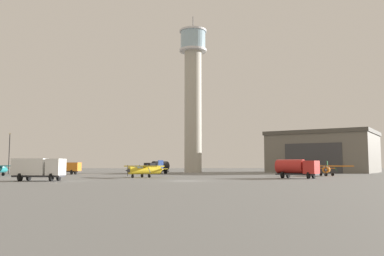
{
  "coord_description": "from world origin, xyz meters",
  "views": [
    {
      "loc": [
        -0.3,
        -51.91,
        2.05
      ],
      "look_at": [
        1.39,
        31.96,
        9.83
      ],
      "focal_mm": 37.32,
      "sensor_mm": 36.0,
      "label": 1
    }
  ],
  "objects_px": {
    "airplane_orange": "(326,169)",
    "truck_fuel_tanker_black": "(157,167)",
    "truck_fuel_tanker_red": "(296,168)",
    "truck_box_orange": "(65,167)",
    "truck_box_white": "(38,168)",
    "light_post_east": "(9,150)",
    "control_tower": "(193,91)",
    "airplane_yellow": "(145,169)"
  },
  "relations": [
    {
      "from": "airplane_orange",
      "to": "truck_fuel_tanker_black",
      "type": "xyz_separation_m",
      "value": [
        -32.61,
        17.98,
        0.31
      ]
    },
    {
      "from": "truck_fuel_tanker_red",
      "to": "truck_box_orange",
      "type": "relative_size",
      "value": 0.94
    },
    {
      "from": "truck_box_white",
      "to": "light_post_east",
      "type": "height_order",
      "value": "light_post_east"
    },
    {
      "from": "control_tower",
      "to": "truck_box_white",
      "type": "height_order",
      "value": "control_tower"
    },
    {
      "from": "control_tower",
      "to": "light_post_east",
      "type": "relative_size",
      "value": 4.55
    },
    {
      "from": "control_tower",
      "to": "airplane_yellow",
      "type": "height_order",
      "value": "control_tower"
    },
    {
      "from": "airplane_orange",
      "to": "truck_fuel_tanker_red",
      "type": "relative_size",
      "value": 1.47
    },
    {
      "from": "airplane_orange",
      "to": "truck_fuel_tanker_red",
      "type": "xyz_separation_m",
      "value": [
        -9.3,
        -13.01,
        0.33
      ]
    },
    {
      "from": "control_tower",
      "to": "airplane_yellow",
      "type": "xyz_separation_m",
      "value": [
        -8.74,
        -42.44,
        -21.01
      ]
    },
    {
      "from": "truck_box_white",
      "to": "truck_fuel_tanker_black",
      "type": "relative_size",
      "value": 1.12
    },
    {
      "from": "truck_box_white",
      "to": "truck_fuel_tanker_red",
      "type": "distance_m",
      "value": 37.03
    },
    {
      "from": "airplane_orange",
      "to": "control_tower",
      "type": "bearing_deg",
      "value": -121.82
    },
    {
      "from": "control_tower",
      "to": "airplane_orange",
      "type": "distance_m",
      "value": 46.5
    },
    {
      "from": "truck_box_white",
      "to": "truck_fuel_tanker_black",
      "type": "bearing_deg",
      "value": 78.04
    },
    {
      "from": "light_post_east",
      "to": "airplane_yellow",
      "type": "bearing_deg",
      "value": -39.29
    },
    {
      "from": "truck_fuel_tanker_red",
      "to": "truck_fuel_tanker_black",
      "type": "height_order",
      "value": "truck_fuel_tanker_black"
    },
    {
      "from": "airplane_orange",
      "to": "truck_box_white",
      "type": "distance_m",
      "value": 50.3
    },
    {
      "from": "airplane_yellow",
      "to": "light_post_east",
      "type": "bearing_deg",
      "value": -78.79
    },
    {
      "from": "light_post_east",
      "to": "truck_fuel_tanker_red",
      "type": "bearing_deg",
      "value": -29.26
    },
    {
      "from": "truck_fuel_tanker_red",
      "to": "light_post_east",
      "type": "bearing_deg",
      "value": -170.45
    },
    {
      "from": "truck_fuel_tanker_black",
      "to": "truck_box_orange",
      "type": "distance_m",
      "value": 20.15
    },
    {
      "from": "truck_fuel_tanker_red",
      "to": "airplane_yellow",
      "type": "bearing_deg",
      "value": -151.68
    },
    {
      "from": "truck_fuel_tanker_black",
      "to": "truck_box_orange",
      "type": "xyz_separation_m",
      "value": [
        -19.59,
        -4.72,
        -0.11
      ]
    },
    {
      "from": "truck_box_white",
      "to": "light_post_east",
      "type": "distance_m",
      "value": 46.91
    },
    {
      "from": "control_tower",
      "to": "truck_fuel_tanker_red",
      "type": "relative_size",
      "value": 6.85
    },
    {
      "from": "control_tower",
      "to": "truck_box_white",
      "type": "bearing_deg",
      "value": -110.76
    },
    {
      "from": "truck_fuel_tanker_red",
      "to": "truck_box_orange",
      "type": "height_order",
      "value": "truck_fuel_tanker_red"
    },
    {
      "from": "airplane_yellow",
      "to": "truck_box_white",
      "type": "xyz_separation_m",
      "value": [
        -12.41,
        -13.37,
        0.34
      ]
    },
    {
      "from": "control_tower",
      "to": "light_post_east",
      "type": "bearing_deg",
      "value": -161.4
    },
    {
      "from": "airplane_yellow",
      "to": "truck_fuel_tanker_red",
      "type": "bearing_deg",
      "value": 130.0
    },
    {
      "from": "control_tower",
      "to": "truck_fuel_tanker_red",
      "type": "distance_m",
      "value": 53.25
    },
    {
      "from": "airplane_yellow",
      "to": "truck_box_orange",
      "type": "xyz_separation_m",
      "value": [
        -19.39,
        21.91,
        0.19
      ]
    },
    {
      "from": "airplane_orange",
      "to": "light_post_east",
      "type": "distance_m",
      "value": 69.88
    },
    {
      "from": "truck_fuel_tanker_red",
      "to": "truck_fuel_tanker_black",
      "type": "relative_size",
      "value": 1.1
    },
    {
      "from": "truck_box_white",
      "to": "truck_box_orange",
      "type": "xyz_separation_m",
      "value": [
        -6.98,
        35.28,
        -0.15
      ]
    },
    {
      "from": "truck_fuel_tanker_red",
      "to": "airplane_orange",
      "type": "bearing_deg",
      "value": 93.25
    },
    {
      "from": "truck_fuel_tanker_black",
      "to": "airplane_orange",
      "type": "bearing_deg",
      "value": 107.66
    },
    {
      "from": "truck_fuel_tanker_red",
      "to": "light_post_east",
      "type": "distance_m",
      "value": 66.27
    },
    {
      "from": "airplane_orange",
      "to": "truck_fuel_tanker_black",
      "type": "distance_m",
      "value": 37.24
    },
    {
      "from": "truck_fuel_tanker_black",
      "to": "light_post_east",
      "type": "bearing_deg",
      "value": -45.72
    },
    {
      "from": "truck_fuel_tanker_red",
      "to": "truck_box_orange",
      "type": "xyz_separation_m",
      "value": [
        -42.9,
        26.27,
        -0.13
      ]
    },
    {
      "from": "truck_box_white",
      "to": "light_post_east",
      "type": "relative_size",
      "value": 0.68
    }
  ]
}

